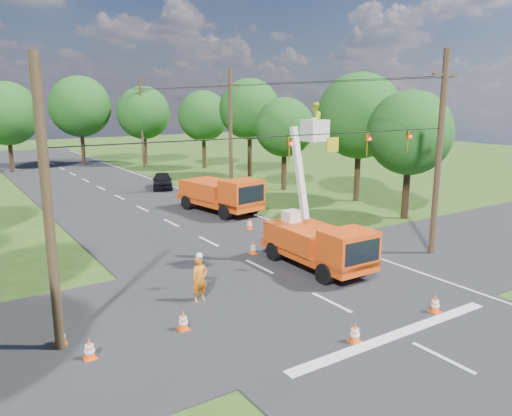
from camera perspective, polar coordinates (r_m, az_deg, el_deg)
ground at (r=36.36m, az=-12.84°, el=-0.14°), size 140.00×140.00×0.00m
road_main at (r=36.36m, az=-12.84°, el=-0.14°), size 12.00×100.00×0.06m
road_cross at (r=21.09m, az=4.95°, el=-9.03°), size 56.00×10.00×0.07m
stop_bar at (r=17.66m, az=15.73°, el=-13.90°), size 9.00×0.45×0.02m
edge_line at (r=38.61m, az=-5.05°, el=0.84°), size 0.12×90.00×0.02m
bucket_truck at (r=22.94m, az=7.15°, el=-3.14°), size 2.46×6.02×7.55m
second_truck at (r=34.19m, az=-3.98°, el=1.60°), size 3.53×7.03×2.52m
ground_worker at (r=19.47m, az=-6.44°, el=-8.07°), size 0.69×0.47×1.82m
distant_car at (r=44.39m, az=-10.65°, el=3.10°), size 3.07×4.42×1.40m
traffic_cone_0 at (r=16.77m, az=11.24°, el=-13.78°), size 0.38×0.38×0.71m
traffic_cone_1 at (r=19.69m, az=19.80°, el=-10.23°), size 0.38×0.38×0.71m
traffic_cone_2 at (r=25.18m, az=-0.33°, el=-4.54°), size 0.38×0.38×0.71m
traffic_cone_3 at (r=29.91m, az=-0.75°, el=-1.80°), size 0.38×0.38×0.71m
traffic_cone_4 at (r=17.43m, az=-8.31°, el=-12.61°), size 0.38×0.38×0.71m
traffic_cone_5 at (r=16.31m, az=-18.50°, el=-14.99°), size 0.38×0.38×0.71m
traffic_cone_6 at (r=17.47m, az=-21.47°, el=-13.32°), size 0.38×0.38×0.71m
pole_right_near at (r=25.94m, az=20.19°, el=5.92°), size 1.80×0.30×10.00m
pole_right_mid at (r=41.08m, az=-2.92°, el=8.76°), size 1.80×0.30×10.00m
pole_right_far at (r=59.18m, az=-12.92°, el=9.57°), size 1.80×0.30×10.00m
pole_left at (r=15.93m, az=-22.69°, el=-0.11°), size 0.30×0.30×9.00m
signal_span at (r=21.17m, az=10.04°, el=7.30°), size 18.00×0.29×1.07m
tree_right_a at (r=33.52m, az=17.17°, el=8.20°), size 5.40×5.40×8.28m
tree_right_b at (r=38.63m, az=11.77°, el=10.26°), size 6.40×6.40×9.65m
tree_right_c at (r=42.82m, az=3.26°, el=9.18°), size 5.00×5.00×7.83m
tree_right_d at (r=50.27m, az=-0.75°, el=11.22°), size 6.00×6.00×9.70m
tree_right_e at (r=56.73m, az=-6.04°, el=10.41°), size 5.60×5.60×8.63m
tree_far_a at (r=58.83m, az=-26.61°, el=9.63°), size 6.60×6.60×9.50m
tree_far_b at (r=62.27m, az=-19.47°, el=10.87°), size 7.00×7.00×10.32m
tree_far_c at (r=61.37m, az=-12.74°, el=10.56°), size 6.20×6.20×9.18m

